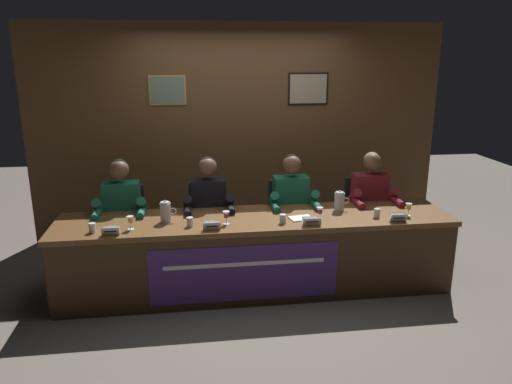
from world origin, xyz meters
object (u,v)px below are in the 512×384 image
Objects in this scene: panelist_center_left at (209,208)px; chair_far_right at (364,220)px; juice_glass_far_left at (130,220)px; juice_glass_center_left at (226,215)px; nameplate_far_right at (398,217)px; water_cup_far_left at (92,228)px; chair_center_left at (209,227)px; water_cup_center_left at (190,222)px; chair_center_right at (288,223)px; panelist_far_left at (122,212)px; water_pitcher_left_side at (166,212)px; juice_glass_center_right at (320,211)px; chair_far_left at (126,231)px; conference_table at (257,244)px; nameplate_center_right at (312,221)px; nameplate_far_left at (111,231)px; panelist_center_right at (292,205)px; water_cup_center_right at (283,219)px; water_cup_far_right at (377,213)px; water_pitcher_right_side at (340,201)px; document_stack_center_right at (301,218)px; panelist_far_right at (372,201)px; juice_glass_far_right at (409,207)px; nameplate_center_left at (212,226)px.

panelist_center_left is 1.36× the size of chair_far_right.
chair_far_right is (2.45, 0.77, -0.37)m from juice_glass_far_left.
nameplate_far_right is (1.59, -0.14, -0.05)m from juice_glass_center_left.
chair_center_left is (1.04, 0.79, -0.32)m from water_cup_far_left.
chair_center_right is (1.06, 0.75, -0.32)m from water_cup_center_left.
panelist_far_left reaches higher than water_pitcher_left_side.
juice_glass_center_right is 0.79× the size of nameplate_far_right.
water_pitcher_left_side is (0.45, -0.59, 0.38)m from chair_far_left.
nameplate_center_right is at bearing -21.41° from conference_table.
nameplate_far_left is 0.17× the size of chair_far_right.
conference_table is 0.69m from panelist_center_right.
water_cup_center_right is at bearing -0.66° from juice_glass_far_left.
water_cup_far_right is (1.58, -0.74, 0.32)m from chair_center_left.
nameplate_center_right is at bearing -134.02° from water_pitcher_right_side.
chair_far_right is (0.83, 0.88, -0.33)m from nameplate_center_right.
water_pitcher_right_side reaches higher than water_cup_center_right.
chair_far_left reaches higher than water_cup_center_right.
document_stack_center_right is at bearing 4.49° from juice_glass_center_left.
juice_glass_center_left is 1.46× the size of water_cup_center_right.
panelist_center_left is 1.73m from panelist_far_right.
panelist_center_right is (0.87, -0.20, 0.28)m from chair_center_left.
chair_center_right is at bearing 90.00° from panelist_center_right.
water_cup_far_left reaches higher than nameplate_far_left.
chair_far_right is 7.38× the size of juice_glass_far_right.
document_stack_center_right is (0.42, 0.01, 0.23)m from conference_table.
juice_glass_center_right is (2.05, 0.05, 0.05)m from water_cup_far_left.
water_pitcher_left_side is (-0.41, -0.59, 0.38)m from chair_center_left.
chair_center_right is 3.91× the size of document_stack_center_right.
document_stack_center_right is (-1.04, 0.05, -0.08)m from juice_glass_far_right.
water_cup_far_right is at bearing 0.68° from juice_glass_far_left.
water_cup_center_right is 0.69× the size of juice_glass_far_right.
water_cup_center_right is at bearing -151.65° from panelist_far_right.
nameplate_center_left is 1.97m from chair_far_right.
juice_glass_far_left is 0.53× the size of document_stack_center_right.
nameplate_center_left is 1.83× the size of water_cup_center_right.
document_stack_center_right is at bearing 1.27° from conference_table.
nameplate_center_left is at bearing -45.28° from chair_far_left.
chair_far_left reaches higher than nameplate_far_right.
juice_glass_far_right is at bearing -2.93° from document_stack_center_right.
water_pitcher_left_side is at bearing 172.30° from nameplate_far_right.
conference_table is 1.34m from nameplate_far_left.
chair_center_left is 1.42m from water_pitcher_right_side.
water_pitcher_right_side is 0.90× the size of document_stack_center_right.
panelist_far_left is 7.99× the size of nameplate_center_left.
nameplate_center_left is at bearing -167.50° from document_stack_center_right.
juice_glass_center_right is at bearing 6.38° from water_cup_center_right.
panelist_far_left is at bearing 159.15° from conference_table.
nameplate_center_left reaches higher than document_stack_center_right.
juice_glass_center_right reaches higher than nameplate_center_right.
water_cup_center_right is (-0.21, -0.78, 0.32)m from chair_center_right.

